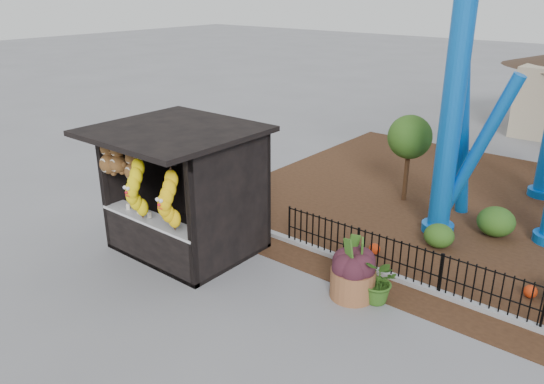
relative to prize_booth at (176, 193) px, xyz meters
The scene contains 7 objects.
ground 3.50m from the prize_booth, 16.68° to the right, with size 120.00×120.00×0.00m, color slate.
curb 7.47m from the prize_booth, 16.64° to the left, with size 18.00×0.18×0.12m, color gray.
prize_booth is the anchor object (origin of this frame).
terracotta_planter 4.64m from the prize_booth, 11.81° to the left, with size 0.95×0.95×0.65m, color brown.
planter_foliage 4.52m from the prize_booth, 11.81° to the left, with size 0.70×0.70×0.64m, color black.
potted_plant 5.15m from the prize_booth, 12.20° to the left, with size 0.91×0.79×1.02m, color #295418.
landscaping 8.62m from the prize_booth, 32.53° to the left, with size 9.09×3.57×0.77m.
Camera 1 is at (6.15, -6.76, 6.17)m, focal length 35.00 mm.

